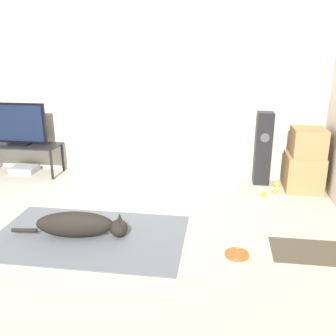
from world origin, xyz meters
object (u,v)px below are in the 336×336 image
Objects in this scene: dog at (80,225)px; cardboard_box_lower at (303,172)px; cardboard_box_upper at (308,142)px; game_console at (24,169)px; tv_stand at (21,148)px; tennis_ball_near_speaker at (277,184)px; frisbee at (237,254)px; tv at (19,124)px; tennis_ball_by_boxes at (264,194)px; tennis_ball_loose_on_carpet at (275,191)px; floor_speaker at (263,148)px.

cardboard_box_lower is (2.37, 1.63, 0.10)m from dog.
cardboard_box_upper is 3.94m from game_console.
tennis_ball_near_speaker is (3.56, -0.05, -0.35)m from tv_stand.
dog is 2.29m from tv_stand.
frisbee is 3.58m from tv.
cardboard_box_lower is 7.32× the size of tennis_ball_by_boxes.
cardboard_box_upper is at bearing 34.17° from dog.
tennis_ball_loose_on_carpet is at bearing -101.25° from tennis_ball_near_speaker.
tv_stand reaches higher than tennis_ball_loose_on_carpet.
dog is 2.92m from cardboard_box_upper.
game_console is at bearing 130.96° from dog.
dog is 1.50m from frisbee.
cardboard_box_upper reaches higher than tennis_ball_by_boxes.
tennis_ball_near_speaker is 0.23m from tennis_ball_loose_on_carpet.
dog reaches higher than frisbee.
dog is 2.32× the size of cardboard_box_lower.
tennis_ball_near_speaker is at bearing -0.77° from tv_stand.
tennis_ball_loose_on_carpet is (-0.35, -0.20, -0.20)m from cardboard_box_lower.
dog is at bearing -48.83° from tv.
tv is (-3.88, 0.10, 0.09)m from cardboard_box_upper.
dog is 2.31m from game_console.
tennis_ball_near_speaker is at bearing 61.13° from tennis_ball_by_boxes.
tennis_ball_loose_on_carpet is (3.51, -0.28, -0.35)m from tv_stand.
frisbee is (1.49, -0.12, -0.12)m from dog.
tv_stand is 1.39× the size of tv.
frisbee is 0.20× the size of tv_stand.
cardboard_box_lower reaches higher than tennis_ball_by_boxes.
cardboard_box_upper reaches higher than frisbee.
tennis_ball_near_speaker is at bearing -1.35° from game_console.
game_console is at bearing 118.69° from tv.
cardboard_box_lower is 0.40m from cardboard_box_upper.
tv is at bearing 178.77° from cardboard_box_lower.
tennis_ball_loose_on_carpet is at bearing -66.94° from floor_speaker.
game_console is at bearing 172.55° from tennis_ball_by_boxes.
dog is 1.42× the size of tv.
game_console is at bearing 178.09° from cardboard_box_upper.
tennis_ball_near_speaker is (0.20, -0.13, -0.45)m from floor_speaker.
frisbee is 3.25× the size of tennis_ball_loose_on_carpet.
tennis_ball_by_boxes is 1.00× the size of tennis_ball_loose_on_carpet.
dog is at bearing 175.35° from frisbee.
tv is at bearing 131.17° from dog.
tv_stand reaches higher than dog.
tv is 11.99× the size of tennis_ball_by_boxes.
tv is at bearing 173.07° from tennis_ball_by_boxes.
tennis_ball_loose_on_carpet is (2.01, 1.43, -0.10)m from dog.
game_console is (-3.01, 1.87, 0.03)m from frisbee.
frisbee is 2.05m from cardboard_box_upper.
game_console is (-3.53, 0.31, 0.01)m from tennis_ball_loose_on_carpet.
cardboard_box_lower is at bearing 34.55° from dog.
tennis_ball_loose_on_carpet is (-0.37, -0.18, -0.60)m from cardboard_box_upper.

